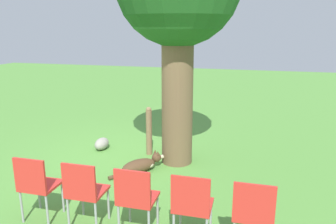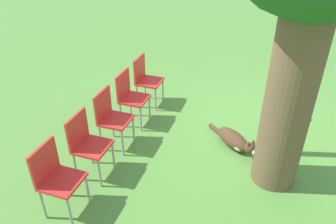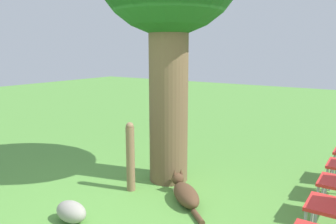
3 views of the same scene
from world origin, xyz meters
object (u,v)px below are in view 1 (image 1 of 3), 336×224
red_chair_1 (84,189)px  dog (141,165)px  fence_post (149,131)px  red_chair_2 (136,196)px  red_chair_3 (192,203)px  red_chair_0 (37,183)px  red_chair_4 (253,211)px

red_chair_1 → dog: bearing=-3.8°
fence_post → red_chair_2: size_ratio=1.07×
fence_post → red_chair_3: (2.60, 1.36, 0.04)m
dog → red_chair_2: red_chair_2 is taller
red_chair_0 → red_chair_2: size_ratio=1.00×
red_chair_1 → red_chair_2: same height
dog → red_chair_4: bearing=-91.8°
red_chair_3 → red_chair_4: 0.68m
red_chair_0 → red_chair_3: 2.04m
fence_post → red_chair_0: bearing=-14.5°
fence_post → red_chair_4: (2.59, 2.04, 0.04)m
dog → red_chair_3: red_chair_3 is taller
red_chair_0 → fence_post: bearing=-14.6°
fence_post → red_chair_0: size_ratio=1.07×
red_chair_0 → red_chair_2: 1.36m
dog → red_chair_3: bearing=-104.2°
red_chair_1 → red_chair_2: 0.68m
red_chair_0 → red_chair_1: (-0.01, 0.68, 0.00)m
red_chair_2 → red_chair_4: (-0.01, 1.36, 0.00)m
red_chair_1 → red_chair_3: bearing=-89.6°
red_chair_4 → red_chair_1: bearing=90.4°
fence_post → red_chair_1: size_ratio=1.07×
red_chair_0 → red_chair_1: 0.68m
red_chair_1 → red_chair_4: same height
fence_post → red_chair_1: (2.61, 0.00, 0.04)m
fence_post → red_chair_0: (2.62, -0.68, 0.04)m
fence_post → red_chair_2: bearing=14.7°
red_chair_2 → fence_post: bearing=14.6°
red_chair_2 → red_chair_4: 1.36m
red_chair_1 → red_chair_2: (-0.01, 0.68, 0.00)m
dog → red_chair_0: bearing=-162.9°
red_chair_0 → red_chair_2: bearing=-89.6°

